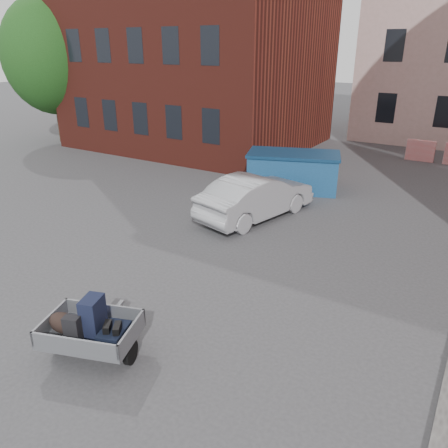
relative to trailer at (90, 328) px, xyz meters
The scene contains 7 objects.
ground 3.58m from the trailer, 90.61° to the left, with size 120.00×120.00×0.00m, color #38383A.
building_brick 19.89m from the trailer, 118.67° to the left, with size 12.00×10.00×14.00m, color #591E16.
far_building 32.63m from the trailer, 128.13° to the left, with size 6.00×6.00×8.00m, color maroon.
tree 20.86m from the trailer, 142.00° to the left, with size 5.28×5.28×8.30m.
trailer is the anchor object (origin of this frame).
dumpster 11.14m from the trailer, 95.04° to the left, with size 3.84×2.82×1.44m.
silver_car 7.72m from the trailer, 95.70° to the left, with size 1.50×4.30×1.42m, color #9D9FA4.
Camera 1 is at (5.42, -7.72, 5.23)m, focal length 35.00 mm.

